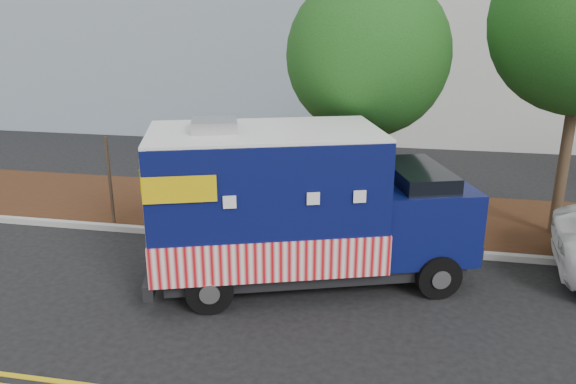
# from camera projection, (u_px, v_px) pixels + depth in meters

# --- Properties ---
(ground) EXTENTS (120.00, 120.00, 0.00)m
(ground) POSITION_uv_depth(u_px,v_px,m) (284.00, 269.00, 12.20)
(ground) COLOR black
(ground) RESTS_ON ground
(curb) EXTENTS (120.00, 0.18, 0.15)m
(curb) POSITION_uv_depth(u_px,v_px,m) (296.00, 241.00, 13.48)
(curb) COLOR #9E9E99
(curb) RESTS_ON ground
(mulch_strip) EXTENTS (120.00, 4.00, 0.15)m
(mulch_strip) POSITION_uv_depth(u_px,v_px,m) (309.00, 212.00, 15.44)
(mulch_strip) COLOR #331B0E
(mulch_strip) RESTS_ON ground
(tree_b) EXTENTS (3.94, 3.94, 6.31)m
(tree_b) POSITION_uv_depth(u_px,v_px,m) (368.00, 55.00, 13.46)
(tree_b) COLOR #38281C
(tree_b) RESTS_ON ground
(sign_post) EXTENTS (0.06, 0.06, 2.40)m
(sign_post) POSITION_uv_depth(u_px,v_px,m) (110.00, 183.00, 14.17)
(sign_post) COLOR #473828
(sign_post) RESTS_ON ground
(food_truck) EXTENTS (6.89, 4.26, 3.43)m
(food_truck) POSITION_uv_depth(u_px,v_px,m) (294.00, 210.00, 11.25)
(food_truck) COLOR black
(food_truck) RESTS_ON ground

